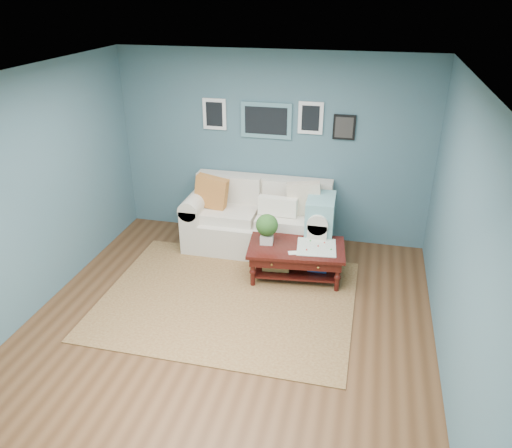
% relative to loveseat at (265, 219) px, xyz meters
% --- Properties ---
extents(room_shell, '(5.00, 5.02, 2.70)m').
position_rel_loveseat_xyz_m(room_shell, '(-0.01, -1.97, 0.92)').
color(room_shell, brown).
rests_on(room_shell, ground).
extents(area_rug, '(3.01, 2.41, 0.01)m').
position_rel_loveseat_xyz_m(area_rug, '(-0.15, -1.42, -0.43)').
color(area_rug, brown).
rests_on(area_rug, ground).
extents(loveseat, '(2.10, 0.95, 1.08)m').
position_rel_loveseat_xyz_m(loveseat, '(0.00, 0.00, 0.00)').
color(loveseat, beige).
rests_on(loveseat, ground).
extents(coffee_table, '(1.28, 0.84, 0.85)m').
position_rel_loveseat_xyz_m(coffee_table, '(0.50, -0.73, -0.06)').
color(coffee_table, black).
rests_on(coffee_table, ground).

